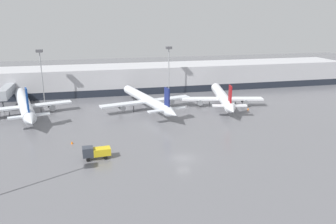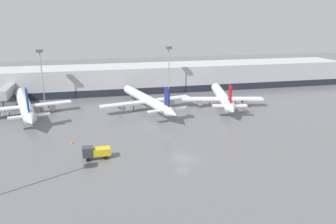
# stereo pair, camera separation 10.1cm
# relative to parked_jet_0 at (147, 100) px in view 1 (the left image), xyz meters

# --- Properties ---
(ground_plane) EXTENTS (320.00, 320.00, 0.00)m
(ground_plane) POSITION_rel_parked_jet_0_xyz_m (1.00, -34.87, -3.02)
(ground_plane) COLOR slate
(terminal_building) EXTENTS (160.00, 28.48, 9.00)m
(terminal_building) POSITION_rel_parked_jet_0_xyz_m (0.84, 27.06, 1.48)
(terminal_building) COLOR #B2B2B7
(terminal_building) RESTS_ON ground_plane
(parked_jet_0) EXTENTS (26.98, 35.99, 8.93)m
(parked_jet_0) POSITION_rel_parked_jet_0_xyz_m (0.00, 0.00, 0.00)
(parked_jet_0) COLOR silver
(parked_jet_0) RESTS_ON ground_plane
(parked_jet_1) EXTENTS (24.14, 32.96, 8.61)m
(parked_jet_1) POSITION_rel_parked_jet_0_xyz_m (22.56, -1.41, -0.15)
(parked_jet_1) COLOR silver
(parked_jet_1) RESTS_ON ground_plane
(parked_jet_2) EXTENTS (24.56, 37.91, 10.02)m
(parked_jet_2) POSITION_rel_parked_jet_0_xyz_m (-33.17, 2.52, -0.06)
(parked_jet_2) COLOR silver
(parked_jet_2) RESTS_ON ground_plane
(service_truck_0) EXTENTS (5.29, 2.28, 2.53)m
(service_truck_0) POSITION_rel_parked_jet_0_xyz_m (-15.08, -31.24, -1.57)
(service_truck_0) COLOR gold
(service_truck_0) RESTS_ON ground_plane
(traffic_cone_0) EXTENTS (0.48, 0.48, 0.70)m
(traffic_cone_0) POSITION_rel_parked_jet_0_xyz_m (28.42, -6.71, -2.67)
(traffic_cone_0) COLOR orange
(traffic_cone_0) RESTS_ON ground_plane
(traffic_cone_1) EXTENTS (0.50, 0.50, 0.66)m
(traffic_cone_1) POSITION_rel_parked_jet_0_xyz_m (-19.89, -22.26, -2.69)
(traffic_cone_1) COLOR orange
(traffic_cone_1) RESTS_ON ground_plane
(apron_light_mast_0) EXTENTS (1.80, 1.80, 16.56)m
(apron_light_mast_0) POSITION_rel_parked_jet_0_xyz_m (-29.57, 14.17, 10.21)
(apron_light_mast_0) COLOR gray
(apron_light_mast_0) RESTS_ON ground_plane
(apron_light_mast_2) EXTENTS (1.80, 1.80, 16.56)m
(apron_light_mast_2) POSITION_rel_parked_jet_0_xyz_m (10.14, 15.35, 10.21)
(apron_light_mast_2) COLOR gray
(apron_light_mast_2) RESTS_ON ground_plane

